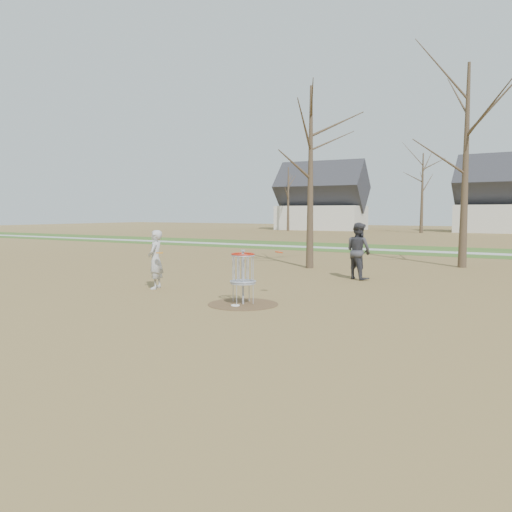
{
  "coord_description": "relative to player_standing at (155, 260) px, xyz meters",
  "views": [
    {
      "loc": [
        6.65,
        -10.63,
        2.33
      ],
      "look_at": [
        -0.5,
        1.5,
        1.1
      ],
      "focal_mm": 35.0,
      "sensor_mm": 36.0,
      "label": 1
    }
  ],
  "objects": [
    {
      "name": "dirt_circle",
      "position": [
        3.68,
        -0.85,
        -0.89
      ],
      "size": [
        1.8,
        1.8,
        0.01
      ],
      "primitive_type": "cylinder",
      "color": "#47331E",
      "rests_on": "ground"
    },
    {
      "name": "green_band",
      "position": [
        3.68,
        20.15,
        -0.89
      ],
      "size": [
        160.0,
        8.0,
        0.01
      ],
      "primitive_type": "cube",
      "color": "#2D5119",
      "rests_on": "ground"
    },
    {
      "name": "disc_grounded",
      "position": [
        3.66,
        -1.17,
        -0.88
      ],
      "size": [
        0.22,
        0.22,
        0.02
      ],
      "primitive_type": "cylinder",
      "color": "white",
      "rests_on": "dirt_circle"
    },
    {
      "name": "player_standing",
      "position": [
        0.0,
        0.0,
        0.0
      ],
      "size": [
        0.65,
        0.77,
        1.8
      ],
      "primitive_type": "imported",
      "rotation": [
        0.0,
        0.0,
        -1.17
      ],
      "color": "#BBBBBB",
      "rests_on": "ground"
    },
    {
      "name": "discs_in_play",
      "position": [
        2.22,
        0.26,
        0.29
      ],
      "size": [
        3.74,
        1.16,
        0.14
      ],
      "color": "red",
      "rests_on": "ground"
    },
    {
      "name": "footpath",
      "position": [
        3.68,
        19.15,
        -0.88
      ],
      "size": [
        160.0,
        1.5,
        0.01
      ],
      "primitive_type": "cube",
      "color": "#9E9E99",
      "rests_on": "green_band"
    },
    {
      "name": "disc_golf_basket",
      "position": [
        3.68,
        -0.85,
        0.02
      ],
      "size": [
        0.64,
        0.64,
        1.35
      ],
      "color": "#9EA3AD",
      "rests_on": "ground"
    },
    {
      "name": "bare_trees",
      "position": [
        5.46,
        34.94,
        4.45
      ],
      "size": [
        52.62,
        44.98,
        9.0
      ],
      "color": "#382B1E",
      "rests_on": "ground"
    },
    {
      "name": "ground",
      "position": [
        3.68,
        -0.85,
        -0.9
      ],
      "size": [
        160.0,
        160.0,
        0.0
      ],
      "primitive_type": "plane",
      "color": "brown",
      "rests_on": "ground"
    },
    {
      "name": "player_throwing",
      "position": [
        4.61,
        5.28,
        0.09
      ],
      "size": [
        1.2,
        1.11,
        1.98
      ],
      "primitive_type": "imported",
      "rotation": [
        0.0,
        0.0,
        2.67
      ],
      "color": "#39393E",
      "rests_on": "ground"
    }
  ]
}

